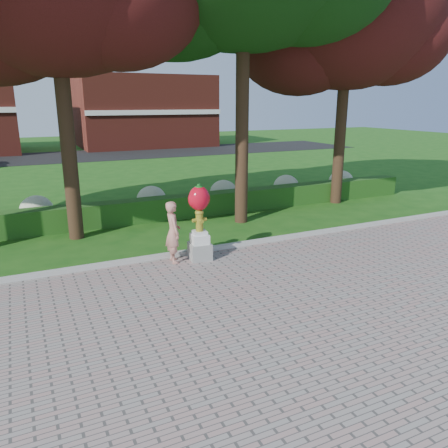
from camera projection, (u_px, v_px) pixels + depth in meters
name	position (u px, v px, depth m)	size (l,w,h in m)	color
ground	(214.00, 303.00, 9.18)	(100.00, 100.00, 0.00)	#1A4F13
walkway	(340.00, 424.00, 5.69)	(40.00, 14.00, 0.04)	gray
curb	(169.00, 256.00, 11.77)	(40.00, 0.18, 0.15)	#ADADA5
lawn_hedge	(132.00, 212.00, 15.16)	(24.00, 0.70, 0.80)	#184915
hydrangea_row	(140.00, 200.00, 16.22)	(20.10, 1.10, 0.99)	#ADB389
street	(65.00, 157.00, 33.53)	(50.00, 8.00, 0.02)	black
building_right	(144.00, 111.00, 41.19)	(12.00, 8.00, 6.40)	maroon
tree_far_right	(345.00, 23.00, 16.48)	(7.88, 6.72, 10.21)	black
hydrant_sculpture	(199.00, 220.00, 11.34)	(0.60, 0.60, 2.03)	gray
woman	(173.00, 232.00, 11.21)	(0.59, 0.39, 1.62)	tan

